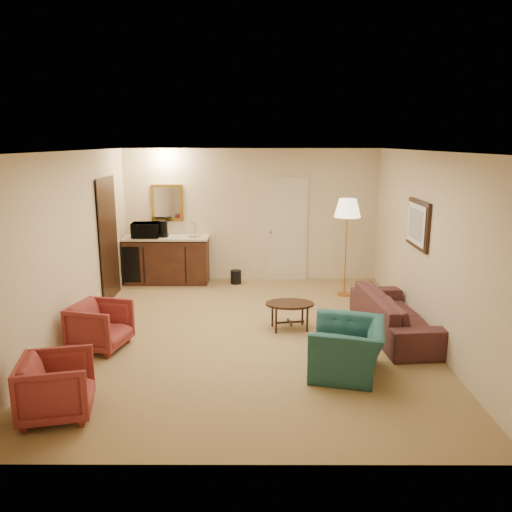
{
  "coord_description": "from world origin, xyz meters",
  "views": [
    {
      "loc": [
        0.12,
        -6.79,
        2.73
      ],
      "look_at": [
        0.1,
        0.5,
        1.05
      ],
      "focal_mm": 35.0,
      "sensor_mm": 36.0,
      "label": 1
    }
  ],
  "objects_px": {
    "rose_chair_near": "(100,324)",
    "waste_bin": "(236,277)",
    "microwave": "(146,228)",
    "wetbar_cabinet": "(167,260)",
    "teal_armchair": "(348,340)",
    "floor_lamp": "(346,248)",
    "coffee_table": "(290,316)",
    "sofa": "(397,308)",
    "coffee_maker": "(163,229)",
    "rose_chair_far": "(56,384)"
  },
  "relations": [
    {
      "from": "coffee_table",
      "to": "microwave",
      "type": "xyz_separation_m",
      "value": [
        -2.63,
        2.45,
        0.89
      ]
    },
    {
      "from": "floor_lamp",
      "to": "waste_bin",
      "type": "relative_size",
      "value": 6.71
    },
    {
      "from": "sofa",
      "to": "floor_lamp",
      "type": "relative_size",
      "value": 1.16
    },
    {
      "from": "rose_chair_far",
      "to": "floor_lamp",
      "type": "distance_m",
      "value": 5.48
    },
    {
      "from": "floor_lamp",
      "to": "microwave",
      "type": "relative_size",
      "value": 3.39
    },
    {
      "from": "coffee_table",
      "to": "rose_chair_near",
      "type": "bearing_deg",
      "value": -164.77
    },
    {
      "from": "floor_lamp",
      "to": "waste_bin",
      "type": "bearing_deg",
      "value": 159.29
    },
    {
      "from": "rose_chair_far",
      "to": "waste_bin",
      "type": "xyz_separation_m",
      "value": [
        1.6,
        4.85,
        -0.22
      ]
    },
    {
      "from": "rose_chair_near",
      "to": "sofa",
      "type": "bearing_deg",
      "value": -68.77
    },
    {
      "from": "waste_bin",
      "to": "microwave",
      "type": "xyz_separation_m",
      "value": [
        -1.73,
        0.0,
        0.97
      ]
    },
    {
      "from": "teal_armchair",
      "to": "coffee_maker",
      "type": "height_order",
      "value": "coffee_maker"
    },
    {
      "from": "teal_armchair",
      "to": "floor_lamp",
      "type": "bearing_deg",
      "value": -175.71
    },
    {
      "from": "coffee_table",
      "to": "floor_lamp",
      "type": "distance_m",
      "value": 2.13
    },
    {
      "from": "wetbar_cabinet",
      "to": "teal_armchair",
      "type": "height_order",
      "value": "wetbar_cabinet"
    },
    {
      "from": "microwave",
      "to": "teal_armchair",
      "type": "bearing_deg",
      "value": -52.34
    },
    {
      "from": "sofa",
      "to": "rose_chair_near",
      "type": "distance_m",
      "value": 4.15
    },
    {
      "from": "rose_chair_near",
      "to": "waste_bin",
      "type": "xyz_separation_m",
      "value": [
        1.69,
        3.15,
        -0.22
      ]
    },
    {
      "from": "teal_armchair",
      "to": "coffee_table",
      "type": "relative_size",
      "value": 1.35
    },
    {
      "from": "rose_chair_near",
      "to": "coffee_table",
      "type": "height_order",
      "value": "rose_chair_near"
    },
    {
      "from": "sofa",
      "to": "waste_bin",
      "type": "distance_m",
      "value": 3.59
    },
    {
      "from": "rose_chair_near",
      "to": "waste_bin",
      "type": "height_order",
      "value": "rose_chair_near"
    },
    {
      "from": "rose_chair_near",
      "to": "floor_lamp",
      "type": "relative_size",
      "value": 0.4
    },
    {
      "from": "microwave",
      "to": "coffee_maker",
      "type": "bearing_deg",
      "value": 6.16
    },
    {
      "from": "wetbar_cabinet",
      "to": "coffee_table",
      "type": "relative_size",
      "value": 2.29
    },
    {
      "from": "coffee_table",
      "to": "microwave",
      "type": "distance_m",
      "value": 3.7
    },
    {
      "from": "sofa",
      "to": "floor_lamp",
      "type": "xyz_separation_m",
      "value": [
        -0.43,
        1.88,
        0.48
      ]
    },
    {
      "from": "coffee_table",
      "to": "sofa",
      "type": "bearing_deg",
      "value": -6.89
    },
    {
      "from": "rose_chair_near",
      "to": "coffee_maker",
      "type": "distance_m",
      "value": 3.3
    },
    {
      "from": "wetbar_cabinet",
      "to": "teal_armchair",
      "type": "distance_m",
      "value": 4.86
    },
    {
      "from": "floor_lamp",
      "to": "coffee_maker",
      "type": "relative_size",
      "value": 5.53
    },
    {
      "from": "teal_armchair",
      "to": "coffee_maker",
      "type": "relative_size",
      "value": 3.02
    },
    {
      "from": "coffee_table",
      "to": "coffee_maker",
      "type": "xyz_separation_m",
      "value": [
        -2.3,
        2.5,
        0.87
      ]
    },
    {
      "from": "rose_chair_near",
      "to": "coffee_table",
      "type": "relative_size",
      "value": 0.98
    },
    {
      "from": "teal_armchair",
      "to": "waste_bin",
      "type": "bearing_deg",
      "value": -145.41
    },
    {
      "from": "teal_armchair",
      "to": "microwave",
      "type": "relative_size",
      "value": 1.85
    },
    {
      "from": "wetbar_cabinet",
      "to": "coffee_maker",
      "type": "xyz_separation_m",
      "value": [
        -0.05,
        -0.02,
        0.62
      ]
    },
    {
      "from": "sofa",
      "to": "rose_chair_far",
      "type": "relative_size",
      "value": 2.92
    },
    {
      "from": "coffee_table",
      "to": "waste_bin",
      "type": "bearing_deg",
      "value": 110.19
    },
    {
      "from": "waste_bin",
      "to": "coffee_maker",
      "type": "height_order",
      "value": "coffee_maker"
    },
    {
      "from": "coffee_maker",
      "to": "waste_bin",
      "type": "bearing_deg",
      "value": -19.35
    },
    {
      "from": "waste_bin",
      "to": "microwave",
      "type": "height_order",
      "value": "microwave"
    },
    {
      "from": "sofa",
      "to": "microwave",
      "type": "distance_m",
      "value": 4.97
    },
    {
      "from": "sofa",
      "to": "coffee_table",
      "type": "xyz_separation_m",
      "value": [
        -1.53,
        0.18,
        -0.19
      ]
    },
    {
      "from": "waste_bin",
      "to": "coffee_maker",
      "type": "relative_size",
      "value": 0.82
    },
    {
      "from": "teal_armchair",
      "to": "microwave",
      "type": "bearing_deg",
      "value": -126.81
    },
    {
      "from": "coffee_maker",
      "to": "coffee_table",
      "type": "bearing_deg",
      "value": -64.6
    },
    {
      "from": "wetbar_cabinet",
      "to": "coffee_maker",
      "type": "distance_m",
      "value": 0.62
    },
    {
      "from": "teal_armchair",
      "to": "rose_chair_far",
      "type": "xyz_separation_m",
      "value": [
        -3.1,
        -0.98,
        -0.07
      ]
    },
    {
      "from": "rose_chair_near",
      "to": "coffee_table",
      "type": "bearing_deg",
      "value": -60.74
    },
    {
      "from": "rose_chair_near",
      "to": "waste_bin",
      "type": "bearing_deg",
      "value": -14.12
    }
  ]
}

